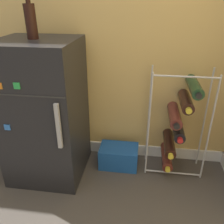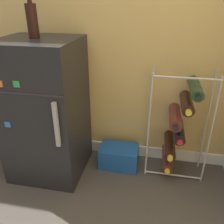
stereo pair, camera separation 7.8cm
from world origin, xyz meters
name	(u,v)px [view 1 (the left image)]	position (x,y,z in m)	size (l,w,h in m)	color
ground_plane	(80,217)	(0.00, 0.00, 0.00)	(14.00, 14.00, 0.00)	#423D38
mini_fridge	(45,112)	(-0.32, 0.40, 0.48)	(0.50, 0.50, 0.96)	black
wine_rack	(177,123)	(0.58, 0.54, 0.39)	(0.41, 0.33, 0.77)	#B2B2B7
soda_box	(119,156)	(0.17, 0.52, 0.08)	(0.29, 0.19, 0.16)	#194C9E
fridge_top_bottle	(31,21)	(-0.33, 0.41, 1.06)	(0.06, 0.06, 0.23)	black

